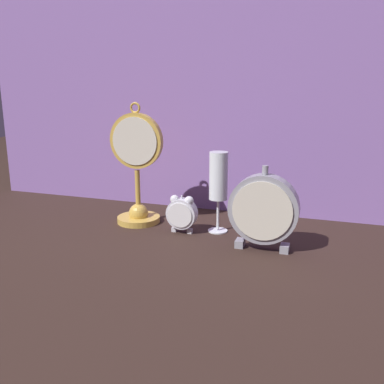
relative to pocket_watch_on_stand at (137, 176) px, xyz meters
name	(u,v)px	position (x,y,z in m)	size (l,w,h in m)	color
ground_plane	(181,246)	(0.18, -0.13, -0.13)	(4.00, 4.00, 0.00)	black
fabric_backdrop_drape	(219,78)	(0.18, 0.19, 0.26)	(1.55, 0.01, 0.79)	#8460A8
pocket_watch_on_stand	(137,176)	(0.00, 0.00, 0.00)	(0.15, 0.12, 0.33)	gold
alarm_clock_twin_bell	(182,212)	(0.15, -0.04, -0.08)	(0.08, 0.03, 0.10)	silver
mantel_clock_silver	(263,210)	(0.36, -0.10, -0.04)	(0.16, 0.04, 0.20)	gray
champagne_flute	(218,181)	(0.23, 0.00, 0.00)	(0.05, 0.05, 0.21)	silver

